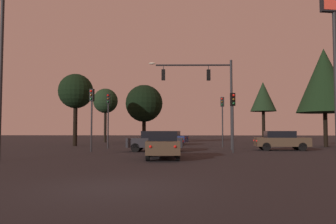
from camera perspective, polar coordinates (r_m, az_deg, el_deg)
ground_plane at (r=33.53m, az=0.11°, el=-5.83°), size 168.00×168.00×0.00m
traffic_signal_mast_arm at (r=28.00m, az=6.80°, el=4.27°), size 6.90×0.61×7.39m
traffic_light_corner_left at (r=32.02m, az=9.19°, el=0.03°), size 0.36×0.38×4.71m
traffic_light_corner_right at (r=23.93m, az=10.93°, el=0.29°), size 0.37×0.39×4.18m
traffic_light_median at (r=29.74m, az=-10.09°, el=0.37°), size 0.31×0.35×4.78m
traffic_light_far_side at (r=25.24m, az=-12.80°, el=0.77°), size 0.34×0.38×4.60m
car_nearside_lane at (r=18.55m, az=-0.89°, el=-5.48°), size 2.06×4.47×1.52m
car_crossing_left at (r=25.13m, az=-2.06°, el=-4.89°), size 4.22×1.98×1.52m
car_crossing_right at (r=28.05m, az=18.62°, el=-4.55°), size 4.19×1.90×1.52m
car_far_lane at (r=37.00m, az=-0.24°, el=-4.35°), size 4.89×2.86×1.52m
parking_lot_lamp_post at (r=19.54m, az=-26.37°, el=8.96°), size 1.70×0.36×8.86m
store_sign_illuminated at (r=18.98m, az=26.41°, el=10.93°), size 1.42×0.53×8.43m
tree_behind_sign at (r=42.61m, az=-4.07°, el=1.43°), size 4.68×4.68×7.34m
tree_left_far at (r=48.46m, az=15.80°, el=2.46°), size 3.53×3.53×8.33m
tree_center_horizon at (r=35.53m, az=-15.36°, el=3.34°), size 3.51×3.51×7.33m
tree_right_cluster at (r=46.17m, az=-10.54°, el=1.81°), size 3.31×3.31×7.24m
tree_lot_edge at (r=35.78m, az=24.93°, el=4.88°), size 5.29×5.29×9.49m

